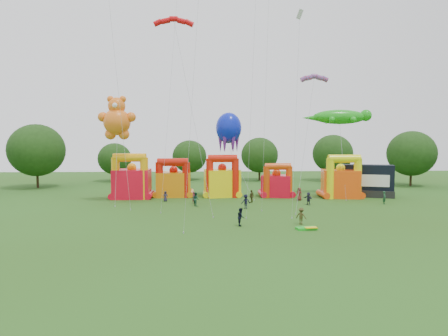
{
  "coord_description": "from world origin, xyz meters",
  "views": [
    {
      "loc": [
        -4.18,
        -34.95,
        9.01
      ],
      "look_at": [
        -1.83,
        18.0,
        5.31
      ],
      "focal_mm": 32.0,
      "sensor_mm": 36.0,
      "label": 1
    }
  ],
  "objects_px": {
    "stage_trailer": "(367,181)",
    "spectator_4": "(252,196)",
    "teddy_bear_kite": "(117,134)",
    "spectator_0": "(165,196)",
    "bouncy_castle_2": "(222,181)",
    "gecko_kite": "(342,145)",
    "octopus_kite": "(236,156)",
    "bouncy_castle_0": "(132,181)"
  },
  "relations": [
    {
      "from": "stage_trailer",
      "to": "spectator_0",
      "type": "xyz_separation_m",
      "value": [
        -31.71,
        -3.91,
        -1.71
      ]
    },
    {
      "from": "octopus_kite",
      "to": "spectator_0",
      "type": "xyz_separation_m",
      "value": [
        -10.7,
        -3.77,
        -5.74
      ]
    },
    {
      "from": "gecko_kite",
      "to": "spectator_0",
      "type": "height_order",
      "value": "gecko_kite"
    },
    {
      "from": "bouncy_castle_2",
      "to": "gecko_kite",
      "type": "xyz_separation_m",
      "value": [
        19.22,
        0.0,
        5.75
      ]
    },
    {
      "from": "bouncy_castle_2",
      "to": "spectator_0",
      "type": "xyz_separation_m",
      "value": [
        -8.55,
        -4.73,
        -1.79
      ]
    },
    {
      "from": "bouncy_castle_2",
      "to": "spectator_4",
      "type": "height_order",
      "value": "bouncy_castle_2"
    },
    {
      "from": "spectator_4",
      "to": "spectator_0",
      "type": "bearing_deg",
      "value": -58.3
    },
    {
      "from": "spectator_0",
      "to": "bouncy_castle_0",
      "type": "bearing_deg",
      "value": 130.51
    },
    {
      "from": "bouncy_castle_0",
      "to": "bouncy_castle_2",
      "type": "distance_m",
      "value": 14.15
    },
    {
      "from": "bouncy_castle_2",
      "to": "spectator_4",
      "type": "bearing_deg",
      "value": -57.72
    },
    {
      "from": "stage_trailer",
      "to": "octopus_kite",
      "type": "height_order",
      "value": "octopus_kite"
    },
    {
      "from": "bouncy_castle_0",
      "to": "teddy_bear_kite",
      "type": "height_order",
      "value": "teddy_bear_kite"
    },
    {
      "from": "bouncy_castle_2",
      "to": "octopus_kite",
      "type": "distance_m",
      "value": 4.59
    },
    {
      "from": "gecko_kite",
      "to": "octopus_kite",
      "type": "bearing_deg",
      "value": -176.78
    },
    {
      "from": "stage_trailer",
      "to": "octopus_kite",
      "type": "distance_m",
      "value": 21.39
    },
    {
      "from": "spectator_4",
      "to": "octopus_kite",
      "type": "bearing_deg",
      "value": -122.01
    },
    {
      "from": "gecko_kite",
      "to": "spectator_4",
      "type": "xyz_separation_m",
      "value": [
        -15.22,
        -6.33,
        -7.39
      ]
    },
    {
      "from": "teddy_bear_kite",
      "to": "spectator_0",
      "type": "xyz_separation_m",
      "value": [
        6.84,
        0.4,
        -9.18
      ]
    },
    {
      "from": "spectator_4",
      "to": "teddy_bear_kite",
      "type": "bearing_deg",
      "value": -54.57
    },
    {
      "from": "octopus_kite",
      "to": "spectator_4",
      "type": "relative_size",
      "value": 7.3
    },
    {
      "from": "teddy_bear_kite",
      "to": "gecko_kite",
      "type": "xyz_separation_m",
      "value": [
        34.6,
        5.12,
        -1.64
      ]
    },
    {
      "from": "bouncy_castle_0",
      "to": "stage_trailer",
      "type": "relative_size",
      "value": 0.82
    },
    {
      "from": "bouncy_castle_2",
      "to": "stage_trailer",
      "type": "distance_m",
      "value": 23.17
    },
    {
      "from": "bouncy_castle_2",
      "to": "spectator_0",
      "type": "height_order",
      "value": "bouncy_castle_2"
    },
    {
      "from": "gecko_kite",
      "to": "spectator_4",
      "type": "relative_size",
      "value": 7.67
    },
    {
      "from": "stage_trailer",
      "to": "spectator_4",
      "type": "xyz_separation_m",
      "value": [
        -19.16,
        -5.52,
        -1.55
      ]
    },
    {
      "from": "stage_trailer",
      "to": "spectator_4",
      "type": "bearing_deg",
      "value": -163.94
    },
    {
      "from": "stage_trailer",
      "to": "spectator_4",
      "type": "distance_m",
      "value": 20.0
    },
    {
      "from": "bouncy_castle_0",
      "to": "bouncy_castle_2",
      "type": "relative_size",
      "value": 1.04
    },
    {
      "from": "bouncy_castle_2",
      "to": "spectator_0",
      "type": "relative_size",
      "value": 4.4
    },
    {
      "from": "bouncy_castle_0",
      "to": "stage_trailer",
      "type": "height_order",
      "value": "bouncy_castle_0"
    },
    {
      "from": "bouncy_castle_0",
      "to": "octopus_kite",
      "type": "distance_m",
      "value": 16.7
    },
    {
      "from": "gecko_kite",
      "to": "octopus_kite",
      "type": "distance_m",
      "value": 17.19
    },
    {
      "from": "gecko_kite",
      "to": "spectator_4",
      "type": "bearing_deg",
      "value": -157.42
    },
    {
      "from": "bouncy_castle_2",
      "to": "spectator_0",
      "type": "distance_m",
      "value": 9.93
    },
    {
      "from": "gecko_kite",
      "to": "spectator_4",
      "type": "height_order",
      "value": "gecko_kite"
    },
    {
      "from": "spectator_4",
      "to": "stage_trailer",
      "type": "bearing_deg",
      "value": 145.05
    },
    {
      "from": "spectator_0",
      "to": "spectator_4",
      "type": "bearing_deg",
      "value": -24.44
    },
    {
      "from": "bouncy_castle_2",
      "to": "spectator_4",
      "type": "xyz_separation_m",
      "value": [
        4.0,
        -6.33,
        -1.63
      ]
    },
    {
      "from": "teddy_bear_kite",
      "to": "gecko_kite",
      "type": "bearing_deg",
      "value": 8.42
    },
    {
      "from": "bouncy_castle_2",
      "to": "spectator_4",
      "type": "distance_m",
      "value": 7.66
    },
    {
      "from": "bouncy_castle_2",
      "to": "teddy_bear_kite",
      "type": "distance_m",
      "value": 17.82
    }
  ]
}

